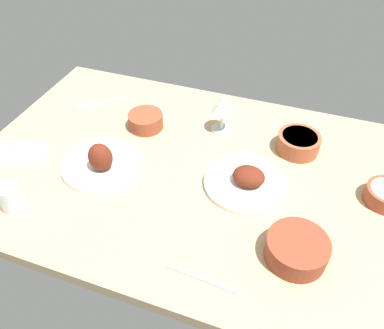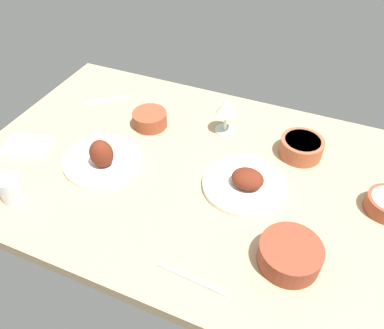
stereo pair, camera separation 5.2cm
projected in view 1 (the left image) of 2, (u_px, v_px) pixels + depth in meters
dining_table at (192, 174)px, 118.88cm from camera, size 140.00×90.00×4.00cm
plate_near_viewer at (246, 180)px, 111.43cm from camera, size 24.97×24.97×6.71cm
plate_center_main at (101, 162)px, 116.30cm from camera, size 24.90×24.90×10.66cm
bowl_soup at (297, 249)px, 92.03cm from camera, size 15.55×15.55×6.20cm
bowl_pasta at (298, 142)px, 122.03cm from camera, size 13.85×13.85×6.01cm
bowl_onions at (146, 120)px, 131.46cm from camera, size 12.15×12.15×5.39cm
wine_glass at (223, 106)px, 125.54cm from camera, size 7.60×7.60×14.00cm
water_tumbler at (10, 197)px, 103.53cm from camera, size 6.64×6.64×8.13cm
folded_napkin at (22, 153)px, 122.09cm from camera, size 17.05×14.76×1.20cm
fork_loose at (101, 102)px, 144.13cm from camera, size 14.87×12.06×0.80cm
spoon_loose at (201, 279)px, 89.33cm from camera, size 18.17×2.02×0.80cm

